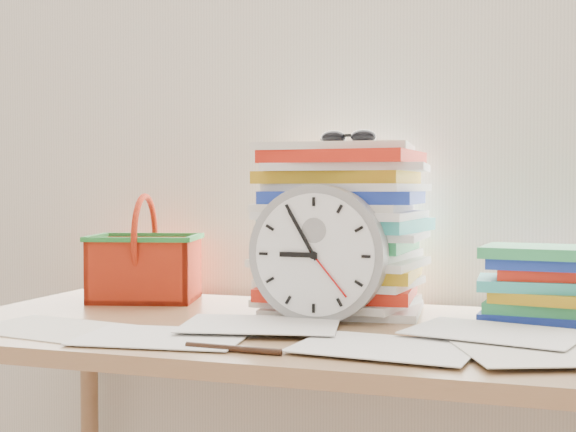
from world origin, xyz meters
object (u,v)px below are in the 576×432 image
(clock, at_px, (318,254))
(basket, at_px, (145,248))
(paper_stack, at_px, (341,228))
(book_stack, at_px, (545,284))
(desk, at_px, (298,364))

(clock, distance_m, basket, 0.50)
(paper_stack, relative_size, clock, 1.32)
(book_stack, bearing_deg, paper_stack, 177.73)
(paper_stack, bearing_deg, desk, -99.87)
(clock, relative_size, book_stack, 1.06)
(desk, xyz_separation_m, paper_stack, (0.03, 0.19, 0.25))
(basket, bearing_deg, book_stack, -16.48)
(clock, bearing_deg, desk, -124.82)
(desk, relative_size, clock, 5.22)
(paper_stack, xyz_separation_m, clock, (-0.01, -0.15, -0.04))
(paper_stack, relative_size, basket, 1.45)
(desk, height_order, clock, clock)
(paper_stack, bearing_deg, basket, 178.10)
(paper_stack, relative_size, book_stack, 1.39)
(book_stack, distance_m, basket, 0.89)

